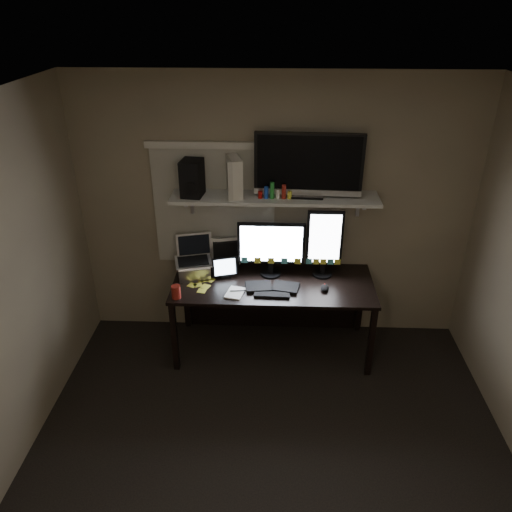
# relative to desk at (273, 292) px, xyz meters

# --- Properties ---
(floor) EXTENTS (3.60, 3.60, 0.00)m
(floor) POSITION_rel_desk_xyz_m (0.00, -1.55, -0.55)
(floor) COLOR black
(floor) RESTS_ON ground
(ceiling) EXTENTS (3.60, 3.60, 0.00)m
(ceiling) POSITION_rel_desk_xyz_m (0.00, -1.55, 1.95)
(ceiling) COLOR silver
(ceiling) RESTS_ON back_wall
(back_wall) EXTENTS (3.60, 0.00, 3.60)m
(back_wall) POSITION_rel_desk_xyz_m (0.00, 0.25, 0.70)
(back_wall) COLOR #6D604E
(back_wall) RESTS_ON floor
(window_blinds) EXTENTS (1.10, 0.02, 1.10)m
(window_blinds) POSITION_rel_desk_xyz_m (-0.55, 0.24, 0.75)
(window_blinds) COLOR #B0AD9E
(window_blinds) RESTS_ON back_wall
(desk) EXTENTS (1.80, 0.75, 0.73)m
(desk) POSITION_rel_desk_xyz_m (0.00, 0.00, 0.00)
(desk) COLOR black
(desk) RESTS_ON floor
(wall_shelf) EXTENTS (1.80, 0.35, 0.03)m
(wall_shelf) POSITION_rel_desk_xyz_m (0.00, 0.08, 0.91)
(wall_shelf) COLOR #BABBB6
(wall_shelf) RESTS_ON back_wall
(monitor_landscape) EXTENTS (0.61, 0.07, 0.53)m
(monitor_landscape) POSITION_rel_desk_xyz_m (-0.02, 0.02, 0.44)
(monitor_landscape) COLOR black
(monitor_landscape) RESTS_ON desk
(monitor_portrait) EXTENTS (0.32, 0.06, 0.65)m
(monitor_portrait) POSITION_rel_desk_xyz_m (0.45, 0.03, 0.50)
(monitor_portrait) COLOR black
(monitor_portrait) RESTS_ON desk
(keyboard) EXTENTS (0.48, 0.20, 0.03)m
(keyboard) POSITION_rel_desk_xyz_m (-0.01, -0.23, 0.19)
(keyboard) COLOR black
(keyboard) RESTS_ON desk
(mouse) EXTENTS (0.09, 0.12, 0.04)m
(mouse) POSITION_rel_desk_xyz_m (0.45, -0.23, 0.20)
(mouse) COLOR black
(mouse) RESTS_ON desk
(notepad) EXTENTS (0.19, 0.23, 0.01)m
(notepad) POSITION_rel_desk_xyz_m (-0.33, -0.32, 0.18)
(notepad) COLOR silver
(notepad) RESTS_ON desk
(tablet) EXTENTS (0.25, 0.16, 0.20)m
(tablet) POSITION_rel_desk_xyz_m (-0.44, -0.04, 0.28)
(tablet) COLOR black
(tablet) RESTS_ON desk
(file_sorter) EXTENTS (0.25, 0.16, 0.30)m
(file_sorter) POSITION_rel_desk_xyz_m (-0.45, 0.15, 0.33)
(file_sorter) COLOR black
(file_sorter) RESTS_ON desk
(laptop) EXTENTS (0.38, 0.33, 0.36)m
(laptop) POSITION_rel_desk_xyz_m (-0.73, -0.03, 0.36)
(laptop) COLOR silver
(laptop) RESTS_ON desk
(cup) EXTENTS (0.09, 0.09, 0.12)m
(cup) POSITION_rel_desk_xyz_m (-0.82, -0.41, 0.23)
(cup) COLOR maroon
(cup) RESTS_ON desk
(sticky_notes) EXTENTS (0.35, 0.28, 0.00)m
(sticky_notes) POSITION_rel_desk_xyz_m (-0.58, -0.20, 0.18)
(sticky_notes) COLOR yellow
(sticky_notes) RESTS_ON desk
(tv) EXTENTS (0.92, 0.21, 0.55)m
(tv) POSITION_rel_desk_xyz_m (0.28, 0.08, 1.20)
(tv) COLOR black
(tv) RESTS_ON wall_shelf
(game_console) EXTENTS (0.16, 0.30, 0.34)m
(game_console) POSITION_rel_desk_xyz_m (-0.35, 0.09, 1.10)
(game_console) COLOR beige
(game_console) RESTS_ON wall_shelf
(speaker) EXTENTS (0.20, 0.23, 0.31)m
(speaker) POSITION_rel_desk_xyz_m (-0.71, 0.06, 1.08)
(speaker) COLOR black
(speaker) RESTS_ON wall_shelf
(bottles) EXTENTS (0.23, 0.11, 0.15)m
(bottles) POSITION_rel_desk_xyz_m (0.00, 0.02, 1.00)
(bottles) COLOR #A50F0C
(bottles) RESTS_ON wall_shelf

